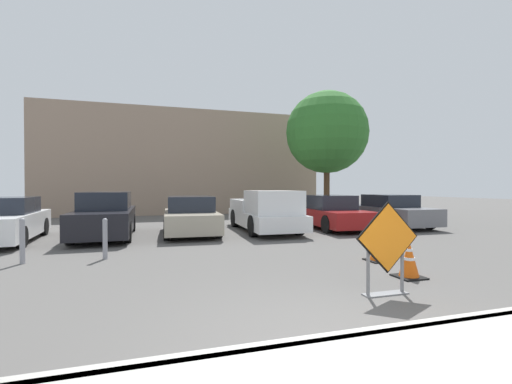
{
  "coord_description": "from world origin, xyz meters",
  "views": [
    {
      "loc": [
        -1.9,
        -3.25,
        1.74
      ],
      "look_at": [
        1.09,
        6.57,
        1.59
      ],
      "focal_mm": 24.0,
      "sensor_mm": 36.0,
      "label": 1
    }
  ],
  "objects": [
    {
      "name": "traffic_cone_second",
      "position": [
        3.17,
        3.59,
        0.33
      ],
      "size": [
        0.51,
        0.51,
        0.69
      ],
      "color": "black",
      "rests_on": "ground_plane"
    },
    {
      "name": "parked_car_fifth",
      "position": [
        8.2,
        9.47,
        0.66
      ],
      "size": [
        1.94,
        4.31,
        1.4
      ],
      "rotation": [
        0.0,
        0.0,
        3.13
      ],
      "color": "slate",
      "rests_on": "ground_plane"
    },
    {
      "name": "ground_plane",
      "position": [
        0.0,
        10.0,
        0.0
      ],
      "size": [
        96.0,
        96.0,
        0.0
      ],
      "primitive_type": "plane",
      "color": "#565451"
    },
    {
      "name": "bollard_second",
      "position": [
        -4.72,
        5.68,
        0.55
      ],
      "size": [
        0.12,
        0.12,
        1.04
      ],
      "color": "gray",
      "rests_on": "ground_plane"
    },
    {
      "name": "building_facade_backdrop",
      "position": [
        0.25,
        21.01,
        3.35
      ],
      "size": [
        17.79,
        5.0,
        6.7
      ],
      "color": "gray",
      "rests_on": "ground_plane"
    },
    {
      "name": "curb_lip",
      "position": [
        0.0,
        0.0,
        0.07
      ],
      "size": [
        30.01,
        0.2,
        0.14
      ],
      "color": "#ADAAA3",
      "rests_on": "ground_plane"
    },
    {
      "name": "street_tree_behind_lot",
      "position": [
        7.21,
        13.46,
        4.71
      ],
      "size": [
        4.44,
        4.44,
        6.94
      ],
      "color": "#513823",
      "rests_on": "ground_plane"
    },
    {
      "name": "road_closed_sign",
      "position": [
        1.7,
        1.36,
        0.81
      ],
      "size": [
        1.15,
        0.2,
        1.51
      ],
      "color": "black",
      "rests_on": "ground_plane"
    },
    {
      "name": "parked_car_second",
      "position": [
        -3.46,
        9.61,
        0.73
      ],
      "size": [
        1.85,
        4.65,
        1.57
      ],
      "rotation": [
        0.0,
        0.0,
        3.15
      ],
      "color": "black",
      "rests_on": "ground_plane"
    },
    {
      "name": "traffic_cone_nearest",
      "position": [
        2.82,
        2.15,
        0.35
      ],
      "size": [
        0.5,
        0.5,
        0.72
      ],
      "color": "black",
      "rests_on": "ground_plane"
    },
    {
      "name": "pickup_truck",
      "position": [
        2.36,
        9.39,
        0.72
      ],
      "size": [
        2.07,
        5.33,
        1.61
      ],
      "rotation": [
        0.0,
        0.0,
        3.11
      ],
      "color": "silver",
      "rests_on": "ground_plane"
    },
    {
      "name": "parked_car_nearest",
      "position": [
        -6.37,
        9.37,
        0.66
      ],
      "size": [
        2.04,
        4.57,
        1.42
      ],
      "rotation": [
        0.0,
        0.0,
        3.2
      ],
      "color": "white",
      "rests_on": "ground_plane"
    },
    {
      "name": "parked_car_third",
      "position": [
        -0.54,
        9.53,
        0.65
      ],
      "size": [
        2.04,
        4.17,
        1.39
      ],
      "rotation": [
        0.0,
        0.0,
        3.1
      ],
      "color": "#A39984",
      "rests_on": "ground_plane"
    },
    {
      "name": "bollard_nearest",
      "position": [
        -2.99,
        5.68,
        0.52
      ],
      "size": [
        0.12,
        0.12,
        0.99
      ],
      "color": "gray",
      "rests_on": "ground_plane"
    },
    {
      "name": "parked_car_fourth",
      "position": [
        5.29,
        9.68,
        0.65
      ],
      "size": [
        2.03,
        4.73,
        1.4
      ],
      "rotation": [
        0.0,
        0.0,
        3.1
      ],
      "color": "maroon",
      "rests_on": "ground_plane"
    }
  ]
}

